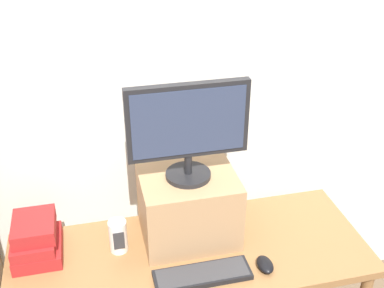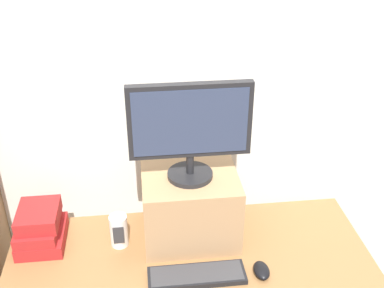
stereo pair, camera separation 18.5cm
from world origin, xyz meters
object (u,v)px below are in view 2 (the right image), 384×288
riser_box (190,206)px  desk_speaker (119,231)px  desk (189,265)px  computer_mouse (262,270)px  keyboard (197,275)px  computer_monitor (190,127)px  book_stack (40,227)px

riser_box → desk_speaker: (-0.31, -0.03, -0.08)m
desk → desk_speaker: bearing=164.0°
computer_mouse → desk_speaker: size_ratio=0.70×
keyboard → computer_monitor: bearing=88.9°
riser_box → keyboard: bearing=-91.1°
riser_box → computer_monitor: bearing=-90.0°
desk → book_stack: size_ratio=6.04×
computer_monitor → computer_mouse: bearing=-47.1°
riser_box → desk_speaker: 0.33m
desk → keyboard: size_ratio=3.92×
computer_monitor → book_stack: size_ratio=1.94×
computer_mouse → book_stack: 0.97m
computer_mouse → keyboard: bearing=178.0°
riser_box → keyboard: size_ratio=1.03×
riser_box → keyboard: 0.31m
riser_box → computer_mouse: (0.26, -0.28, -0.14)m
riser_box → computer_mouse: bearing=-47.3°
book_stack → desk: bearing=-12.4°
computer_mouse → desk_speaker: bearing=156.5°
book_stack → desk_speaker: book_stack is taller
desk → computer_mouse: bearing=-30.7°
computer_mouse → desk_speaker: 0.63m
computer_monitor → desk_speaker: 0.57m
desk_speaker → keyboard: bearing=-37.9°
desk → keyboard: 0.18m
book_stack → desk_speaker: 0.35m
riser_box → book_stack: bearing=177.8°
book_stack → desk_speaker: (0.34, -0.06, -0.01)m
computer_mouse → computer_monitor: bearing=132.9°
computer_mouse → desk_speaker: desk_speaker is taller
riser_box → desk_speaker: size_ratio=2.74×
desk → book_stack: bearing=167.6°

